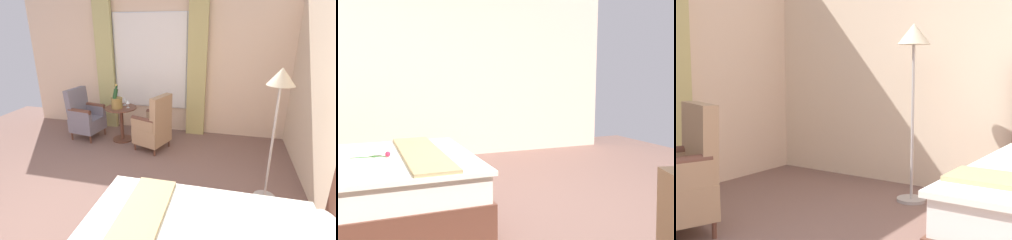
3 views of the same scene
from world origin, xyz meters
TOP-DOWN VIEW (x-y plane):
  - ground_plane at (0.00, 0.00)m, footprint 7.77×7.77m
  - wall_window_side at (-3.18, 0.00)m, footprint 0.27×5.50m
  - floor_lamp_brass at (-1.06, 2.14)m, footprint 0.31×0.31m
  - side_table_round at (-2.38, -0.38)m, footprint 0.60×0.60m
  - champagne_bucket at (-2.32, -0.43)m, footprint 0.22×0.22m
  - wine_glass_near_bucket at (-2.39, -0.24)m, footprint 0.08×0.08m
  - wine_glass_near_edge at (-2.53, -0.36)m, footprint 0.07×0.07m
  - armchair_by_window at (-2.13, 0.35)m, footprint 0.67×0.67m
  - armchair_facing_bed at (-2.35, -1.14)m, footprint 0.61×0.63m

SIDE VIEW (x-z plane):
  - ground_plane at x=0.00m, z-range 0.00..0.00m
  - side_table_round at x=-2.38m, z-range 0.06..0.72m
  - armchair_by_window at x=-2.13m, z-range -0.07..0.94m
  - armchair_facing_bed at x=-2.35m, z-range -0.05..0.93m
  - wine_glass_near_bucket at x=-2.39m, z-range 0.70..0.85m
  - wine_glass_near_edge at x=-2.53m, z-range 0.70..0.85m
  - champagne_bucket at x=-2.32m, z-range 0.57..1.02m
  - floor_lamp_brass at x=-1.06m, z-range 0.53..2.22m
  - wall_window_side at x=-3.18m, z-range 0.00..2.79m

